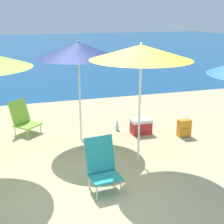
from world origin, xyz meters
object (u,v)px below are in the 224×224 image
Objects in this scene: beach_chair_teal at (102,164)px; water_bottle at (117,127)px; beach_chair_lime at (23,118)px; backpack_orange at (184,128)px; cooler_box at (141,126)px; beach_umbrella_navy at (78,50)px; beach_umbrella_yellow at (141,52)px.

water_bottle is at bearing 61.10° from beach_chair_teal.
beach_chair_lime is 1.93× the size of backpack_orange.
water_bottle is at bearing 141.22° from cooler_box.
beach_chair_lime is 1.63× the size of cooler_box.
water_bottle is (-1.39, 0.86, -0.11)m from backpack_orange.
beach_chair_lime is 3.55× the size of water_bottle.
beach_umbrella_navy is 4.65× the size of cooler_box.
beach_chair_lime is (-2.08, 2.36, -1.77)m from beach_umbrella_yellow.
water_bottle is (0.16, 1.82, -2.05)m from beach_umbrella_yellow.
backpack_orange is (2.38, -0.55, -1.84)m from beach_umbrella_navy.
beach_umbrella_navy is 1.72m from beach_umbrella_yellow.
beach_chair_teal is 3.00m from backpack_orange.
beach_chair_teal is (1.14, -3.08, 0.07)m from beach_chair_lime.
cooler_box is (2.72, -0.93, -0.18)m from beach_chair_lime.
beach_umbrella_yellow reaches higher than backpack_orange.
beach_chair_teal is 2.78m from water_bottle.
backpack_orange is 1.84× the size of water_bottle.
cooler_box is at bearing -60.78° from beach_chair_lime.
beach_umbrella_yellow reaches higher than beach_umbrella_navy.
beach_chair_teal is (-0.93, -0.72, -1.69)m from beach_umbrella_yellow.
beach_chair_lime is at bearing 145.77° from beach_umbrella_navy.
backpack_orange is (1.55, 0.96, -1.93)m from beach_umbrella_yellow.
cooler_box is at bearing 48.18° from beach_chair_teal.
beach_umbrella_yellow is 2.06m from beach_chair_teal.
beach_chair_lime reaches higher than cooler_box.
cooler_box reaches higher than water_bottle.
beach_chair_teal reaches higher than backpack_orange.
beach_umbrella_yellow reaches higher than water_bottle.
beach_chair_lime is 3.89m from backpack_orange.
cooler_box is at bearing 65.83° from beach_umbrella_yellow.
backpack_orange reaches higher than water_bottle.
beach_umbrella_navy is 2.60× the size of beach_chair_teal.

